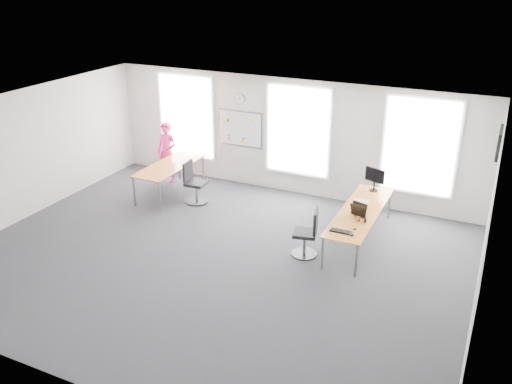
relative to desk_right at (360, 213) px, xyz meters
The scene contains 24 objects.
floor 3.27m from the desk_right, 141.38° to the right, with size 10.00×10.00×0.00m, color #28282C.
ceiling 3.95m from the desk_right, 141.38° to the right, with size 10.00×10.00×0.00m, color white.
wall_back 3.31m from the desk_right, 141.35° to the left, with size 10.00×10.00×0.00m, color silver.
wall_front 6.55m from the desk_right, 112.64° to the right, with size 10.00×10.00×0.00m, color silver.
wall_left 7.81m from the desk_right, 165.08° to the right, with size 10.00×10.00×0.00m, color silver.
wall_right 3.30m from the desk_right, 38.67° to the right, with size 10.00×10.00×0.00m, color silver.
window_left 5.93m from the desk_right, 160.29° to the left, with size 1.60×0.06×2.20m, color silver.
window_mid 3.13m from the desk_right, 138.17° to the left, with size 1.60×0.06×2.20m, color silver.
window_right 2.36m from the desk_right, 67.96° to the left, with size 1.60×0.06×2.20m, color silver.
desk_right is the anchor object (origin of this frame).
desk_left 5.19m from the desk_right, behind, with size 0.88×2.19×0.80m.
chair_right 1.33m from the desk_right, 127.64° to the right, with size 0.55×0.55×1.03m.
chair_left 4.35m from the desk_right, behind, with size 0.57×0.57×1.07m.
person 5.87m from the desk_right, 167.63° to the left, with size 0.61×0.40×1.67m, color #EB227A.
whiteboard 4.41m from the desk_right, 152.90° to the left, with size 1.20×0.03×0.90m, color white.
wall_clock 4.64m from the desk_right, 152.90° to the left, with size 0.30×0.30×0.04m, color gray.
tv 3.10m from the desk_right, 22.24° to the left, with size 0.06×0.90×0.55m, color black.
keyboard 1.13m from the desk_right, 94.61° to the right, with size 0.43×0.15×0.02m, color black.
mouse 1.20m from the desk_right, 82.45° to the right, with size 0.07×0.12×0.04m, color black.
lens_cap 0.91m from the desk_right, 81.91° to the right, with size 0.07×0.07×0.01m, color black.
headphones 0.55m from the desk_right, 71.67° to the right, with size 0.18×0.09×0.10m.
laptop_sleeve 0.33m from the desk_right, 83.96° to the right, with size 0.36×0.29×0.29m.
paper_stack 0.30m from the desk_right, 103.21° to the left, with size 0.32×0.24×0.11m, color beige.
monitor 1.27m from the desk_right, 90.53° to the left, with size 0.48×0.22×0.56m.
Camera 1 is at (4.94, -8.43, 5.60)m, focal length 38.00 mm.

